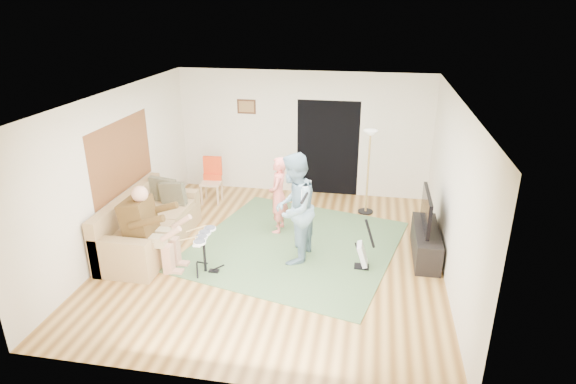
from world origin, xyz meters
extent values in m
plane|color=brown|center=(0.00, 0.00, 0.00)|extent=(6.00, 6.00, 0.00)
plane|color=white|center=(0.00, 0.00, 2.70)|extent=(6.00, 6.00, 0.00)
plane|color=brown|center=(-2.74, 0.20, 1.55)|extent=(0.00, 2.05, 2.05)
plane|color=black|center=(0.55, 2.99, 1.05)|extent=(2.10, 0.00, 2.10)
cube|color=#3F2314|center=(-1.25, 2.99, 1.90)|extent=(0.42, 0.03, 0.32)
cube|color=#48683F|center=(0.27, 0.39, 0.01)|extent=(4.06, 4.12, 0.02)
cube|color=#A58252|center=(-2.20, -0.09, 0.23)|extent=(0.95, 1.90, 0.47)
cube|color=#A58252|center=(-2.60, -0.09, 0.48)|extent=(0.18, 2.35, 0.95)
cube|color=#A58252|center=(-2.20, 0.98, 0.34)|extent=(0.95, 0.22, 0.67)
cube|color=#A58252|center=(-2.20, -1.15, 0.34)|extent=(0.95, 0.22, 0.67)
cube|color=#4B3315|center=(-2.05, -0.74, 0.84)|extent=(0.39, 0.51, 0.65)
sphere|color=tan|center=(-1.98, -0.74, 1.28)|extent=(0.26, 0.26, 0.26)
cylinder|color=black|center=(-1.00, -0.74, 0.32)|extent=(0.04, 0.04, 0.61)
cube|color=white|center=(-1.00, -0.74, 0.62)|extent=(0.12, 0.61, 0.04)
imported|color=#F5746A|center=(-0.14, 0.92, 0.73)|extent=(0.35, 0.53, 1.45)
imported|color=#7395A8|center=(0.32, -0.08, 0.92)|extent=(0.80, 0.98, 1.85)
cube|color=black|center=(1.46, -0.17, 0.02)|extent=(0.24, 0.20, 0.03)
cube|color=silver|center=(1.46, -0.17, 0.25)|extent=(0.19, 0.28, 0.37)
cylinder|color=black|center=(1.56, -0.17, 0.63)|extent=(0.20, 0.04, 0.49)
cylinder|color=black|center=(1.46, 2.08, 0.01)|extent=(0.31, 0.31, 0.03)
cylinder|color=#AE8A4A|center=(1.46, 2.08, 0.84)|extent=(0.04, 0.04, 1.63)
cone|color=white|center=(1.46, 2.08, 1.67)|extent=(0.27, 0.27, 0.11)
cube|color=#D4B38A|center=(-1.82, 2.03, 0.44)|extent=(0.44, 0.44, 0.04)
cube|color=#F64719|center=(-1.82, 2.21, 0.77)|extent=(0.40, 0.10, 0.41)
cube|color=black|center=(2.50, 0.43, 0.25)|extent=(0.40, 1.40, 0.50)
cube|color=black|center=(2.45, 0.43, 0.85)|extent=(0.06, 1.10, 0.59)
camera|label=1|loc=(1.50, -7.09, 4.06)|focal=30.00mm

